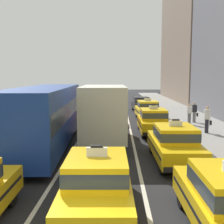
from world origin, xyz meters
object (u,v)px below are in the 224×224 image
at_px(taxi_center_nearest, 97,183).
at_px(box_truck_center_second, 104,112).
at_px(taxi_right_second, 174,143).
at_px(taxi_right_fourth, 147,110).
at_px(sedan_left_third, 75,111).
at_px(pedestrian_trailing, 189,114).
at_px(sedan_right_fifth, 141,104).
at_px(bus_left_second, 46,113).
at_px(taxi_right_third, 153,121).
at_px(pedestrian_by_storefront, 207,120).
at_px(sedan_center_third, 111,113).
at_px(pedestrian_near_crosswalk, 194,112).

xyz_separation_m(taxi_center_nearest, box_truck_center_second, (-0.24, 8.58, 0.90)).
bearing_deg(taxi_right_second, taxi_right_fourth, 89.55).
distance_m(sedan_left_third, pedestrian_trailing, 9.53).
distance_m(taxi_center_nearest, sedan_right_fifth, 23.75).
bearing_deg(bus_left_second, sedan_right_fifth, 68.53).
bearing_deg(sedan_right_fifth, sedan_left_third, -132.59).
height_order(taxi_right_third, pedestrian_by_storefront, taxi_right_third).
bearing_deg(bus_left_second, sedan_center_third, 68.14).
xyz_separation_m(box_truck_center_second, sedan_center_third, (0.16, 6.96, -0.93)).
height_order(sedan_right_fifth, pedestrian_by_storefront, pedestrian_by_storefront).
bearing_deg(pedestrian_near_crosswalk, taxi_right_second, -109.03).
xyz_separation_m(pedestrian_near_crosswalk, pedestrian_trailing, (-0.65, -1.02, 0.02)).
distance_m(box_truck_center_second, pedestrian_by_storefront, 6.95).
relative_size(taxi_center_nearest, sedan_right_fifth, 1.05).
xyz_separation_m(bus_left_second, pedestrian_trailing, (9.25, 6.63, -0.86)).
relative_size(taxi_center_nearest, taxi_right_second, 1.00).
xyz_separation_m(sedan_center_third, taxi_right_fourth, (3.19, 2.03, 0.03)).
bearing_deg(bus_left_second, taxi_right_fourth, 57.47).
relative_size(bus_left_second, sedan_center_third, 2.62).
bearing_deg(sedan_right_fifth, taxi_center_nearest, -97.30).
bearing_deg(sedan_center_third, sedan_right_fifth, 68.91).
bearing_deg(pedestrian_trailing, taxi_right_fourth, 129.68).
distance_m(sedan_left_third, sedan_center_third, 3.36).
height_order(taxi_right_fourth, sedan_right_fifth, taxi_right_fourth).
relative_size(pedestrian_near_crosswalk, pedestrian_by_storefront, 0.92).
bearing_deg(pedestrian_by_storefront, sedan_center_third, 143.58).
xyz_separation_m(taxi_center_nearest, taxi_right_second, (3.02, 4.75, 0.00)).
xyz_separation_m(taxi_right_third, pedestrian_by_storefront, (3.43, -0.38, 0.14)).
bearing_deg(pedestrian_by_storefront, taxi_center_nearest, -120.12).
distance_m(bus_left_second, sedan_right_fifth, 17.27).
bearing_deg(taxi_right_fourth, pedestrian_trailing, -50.32).
height_order(bus_left_second, sedan_right_fifth, bus_left_second).
bearing_deg(taxi_right_third, sedan_left_third, 137.27).
distance_m(taxi_right_second, pedestrian_near_crosswalk, 11.01).
relative_size(sedan_center_third, pedestrian_trailing, 2.69).
distance_m(pedestrian_by_storefront, pedestrian_trailing, 3.32).
bearing_deg(bus_left_second, pedestrian_near_crosswalk, 37.68).
xyz_separation_m(bus_left_second, taxi_right_fourth, (6.41, 10.05, -0.94)).
bearing_deg(taxi_center_nearest, box_truck_center_second, 91.57).
bearing_deg(box_truck_center_second, pedestrian_near_crosswalk, 43.91).
height_order(box_truck_center_second, sedan_center_third, box_truck_center_second).
height_order(bus_left_second, taxi_center_nearest, bus_left_second).
relative_size(taxi_right_third, pedestrian_trailing, 2.84).
bearing_deg(pedestrian_near_crosswalk, sedan_left_third, 170.51).
distance_m(taxi_right_third, taxi_right_fourth, 6.36).
distance_m(sedan_left_third, pedestrian_by_storefront, 11.20).
relative_size(sedan_center_third, taxi_right_fourth, 0.93).
distance_m(pedestrian_near_crosswalk, pedestrian_trailing, 1.21).
xyz_separation_m(box_truck_center_second, pedestrian_trailing, (6.19, 5.57, -0.82)).
distance_m(taxi_center_nearest, pedestrian_trailing, 15.35).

